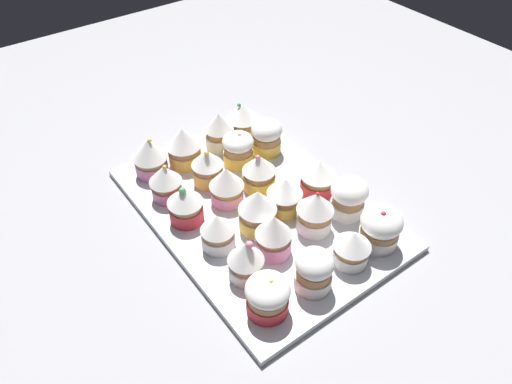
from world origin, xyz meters
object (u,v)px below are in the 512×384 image
object	(u,v)px
cupcake_3	(267,136)
cupcake_22	(150,157)
cupcake_2	(319,176)
cupcake_9	(238,148)
cupcake_15	(207,166)
cupcake_10	(219,130)
cupcake_0	(380,227)
cupcake_8	(259,171)
cupcake_13	(258,209)
cupcake_12	(273,234)
baking_tray	(256,207)
cupcake_14	(227,184)
cupcake_17	(268,295)
cupcake_4	(243,120)
cupcake_6	(315,211)
cupcake_16	(184,146)
cupcake_5	(352,247)
cupcake_19	(218,231)
cupcake_11	(314,270)
cupcake_18	(246,259)
cupcake_20	(185,204)
cupcake_21	(165,181)
cupcake_7	(285,194)

from	to	relation	value
cupcake_3	cupcake_22	bearing A→B (deg)	71.10
cupcake_2	cupcake_9	xyz separation A→B (cm)	(14.68, 6.79, 0.01)
cupcake_9	cupcake_15	bearing A→B (deg)	100.09
cupcake_3	cupcake_10	distance (cm)	9.17
cupcake_0	cupcake_8	bearing A→B (deg)	17.89
cupcake_13	cupcake_12	bearing A→B (deg)	168.35
baking_tray	cupcake_22	world-z (taller)	cupcake_22
cupcake_14	cupcake_10	bearing A→B (deg)	-28.61
cupcake_8	cupcake_17	size ratio (longest dim) A/B	1.11
baking_tray	cupcake_2	world-z (taller)	cupcake_2
cupcake_2	cupcake_4	bearing A→B (deg)	2.53
cupcake_6	cupcake_12	world-z (taller)	cupcake_6
cupcake_0	cupcake_9	world-z (taller)	cupcake_0
cupcake_0	cupcake_10	distance (cm)	36.31
cupcake_17	cupcake_6	bearing A→B (deg)	-62.85
cupcake_13	cupcake_17	bearing A→B (deg)	148.51
baking_tray	cupcake_16	world-z (taller)	cupcake_16
cupcake_8	cupcake_17	world-z (taller)	cupcake_8
cupcake_5	cupcake_19	xyz separation A→B (cm)	(14.52, 14.40, 0.03)
cupcake_3	baking_tray	bearing A→B (deg)	136.14
cupcake_0	cupcake_4	xyz separation A→B (cm)	(36.39, 0.31, 0.10)
cupcake_5	cupcake_13	size ratio (longest dim) A/B	0.81
cupcake_4	cupcake_9	distance (cm)	8.95
cupcake_11	cupcake_19	bearing A→B (deg)	25.02
cupcake_2	cupcake_18	size ratio (longest dim) A/B	0.85
baking_tray	cupcake_17	world-z (taller)	cupcake_17
cupcake_6	cupcake_9	size ratio (longest dim) A/B	1.15
cupcake_19	cupcake_14	bearing A→B (deg)	-41.38
cupcake_0	cupcake_8	world-z (taller)	same
cupcake_3	cupcake_15	bearing A→B (deg)	94.26
cupcake_6	cupcake_17	size ratio (longest dim) A/B	1.19
cupcake_10	cupcake_11	xyz separation A→B (cm)	(-35.93, 7.46, -0.41)
cupcake_9	cupcake_18	world-z (taller)	cupcake_18
cupcake_9	cupcake_16	xyz separation A→B (cm)	(5.89, 8.09, 0.69)
cupcake_2	cupcake_15	bearing A→B (deg)	46.96
cupcake_6	cupcake_11	size ratio (longest dim) A/B	1.11
cupcake_2	cupcake_19	distance (cm)	21.16
cupcake_8	cupcake_2	bearing A→B (deg)	-132.06
cupcake_6	cupcake_12	xyz separation A→B (cm)	(0.01, 8.35, -0.07)
cupcake_6	cupcake_20	distance (cm)	20.94
cupcake_3	cupcake_17	distance (cm)	36.10
cupcake_9	cupcake_21	size ratio (longest dim) A/B	0.96
cupcake_9	cupcake_19	distance (cm)	20.92
cupcake_2	cupcake_5	size ratio (longest dim) A/B	1.02
cupcake_7	cupcake_8	bearing A→B (deg)	-0.79
cupcake_6	cupcake_20	xyz separation A→B (cm)	(13.94, 15.62, -0.41)
cupcake_2	cupcake_6	world-z (taller)	cupcake_6
cupcake_12	cupcake_15	bearing A→B (deg)	-1.93
cupcake_5	cupcake_19	world-z (taller)	cupcake_19
cupcake_3	cupcake_11	bearing A→B (deg)	154.67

